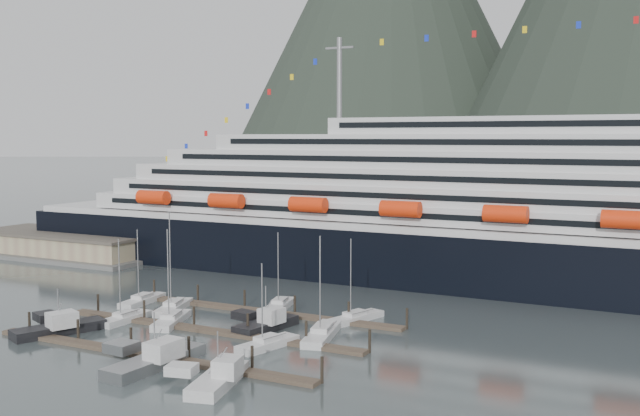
{
  "coord_description": "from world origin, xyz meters",
  "views": [
    {
      "loc": [
        55.37,
        -79.59,
        26.88
      ],
      "look_at": [
        2.76,
        22.0,
        15.92
      ],
      "focal_mm": 42.0,
      "sensor_mm": 36.0,
      "label": 1
    }
  ],
  "objects_px": {
    "cruise_ship": "(543,221)",
    "trawler_c": "(154,359)",
    "sailboat_e": "(142,301)",
    "trawler_e": "(265,324)",
    "trawler_d": "(217,378)",
    "sailboat_c": "(171,321)",
    "sailboat_a": "(125,319)",
    "sailboat_b": "(174,308)",
    "warehouse": "(66,246)",
    "sailboat_d": "(322,335)",
    "sailboat_f": "(280,306)",
    "sailboat_h": "(267,345)",
    "sailboat_g": "(355,318)",
    "trawler_a": "(58,327)"
  },
  "relations": [
    {
      "from": "trawler_c",
      "to": "sailboat_d",
      "type": "bearing_deg",
      "value": -26.29
    },
    {
      "from": "trawler_e",
      "to": "sailboat_e",
      "type": "bearing_deg",
      "value": 88.37
    },
    {
      "from": "cruise_ship",
      "to": "sailboat_d",
      "type": "distance_m",
      "value": 52.46
    },
    {
      "from": "trawler_c",
      "to": "cruise_ship",
      "type": "bearing_deg",
      "value": -21.27
    },
    {
      "from": "sailboat_b",
      "to": "sailboat_h",
      "type": "bearing_deg",
      "value": -132.45
    },
    {
      "from": "warehouse",
      "to": "sailboat_e",
      "type": "bearing_deg",
      "value": -31.83
    },
    {
      "from": "cruise_ship",
      "to": "sailboat_g",
      "type": "xyz_separation_m",
      "value": [
        -19.33,
        -37.07,
        -11.63
      ]
    },
    {
      "from": "sailboat_a",
      "to": "sailboat_h",
      "type": "relative_size",
      "value": 1.1
    },
    {
      "from": "sailboat_b",
      "to": "sailboat_f",
      "type": "height_order",
      "value": "sailboat_b"
    },
    {
      "from": "sailboat_g",
      "to": "sailboat_h",
      "type": "height_order",
      "value": "sailboat_g"
    },
    {
      "from": "warehouse",
      "to": "sailboat_a",
      "type": "distance_m",
      "value": 66.41
    },
    {
      "from": "sailboat_c",
      "to": "trawler_c",
      "type": "distance_m",
      "value": 20.34
    },
    {
      "from": "sailboat_a",
      "to": "sailboat_e",
      "type": "distance_m",
      "value": 12.03
    },
    {
      "from": "cruise_ship",
      "to": "sailboat_h",
      "type": "height_order",
      "value": "cruise_ship"
    },
    {
      "from": "sailboat_e",
      "to": "sailboat_f",
      "type": "height_order",
      "value": "sailboat_e"
    },
    {
      "from": "trawler_a",
      "to": "trawler_d",
      "type": "height_order",
      "value": "trawler_a"
    },
    {
      "from": "sailboat_f",
      "to": "trawler_d",
      "type": "xyz_separation_m",
      "value": [
        12.54,
        -34.79,
        0.45
      ]
    },
    {
      "from": "sailboat_d",
      "to": "sailboat_e",
      "type": "distance_m",
      "value": 35.61
    },
    {
      "from": "sailboat_a",
      "to": "sailboat_d",
      "type": "xyz_separation_m",
      "value": [
        29.45,
        5.53,
        0.02
      ]
    },
    {
      "from": "cruise_ship",
      "to": "trawler_c",
      "type": "distance_m",
      "value": 75.35
    },
    {
      "from": "cruise_ship",
      "to": "trawler_e",
      "type": "xyz_separation_m",
      "value": [
        -28.46,
        -47.27,
        -11.16
      ]
    },
    {
      "from": "warehouse",
      "to": "sailboat_d",
      "type": "height_order",
      "value": "sailboat_d"
    },
    {
      "from": "trawler_c",
      "to": "trawler_e",
      "type": "height_order",
      "value": "trawler_c"
    },
    {
      "from": "sailboat_c",
      "to": "sailboat_g",
      "type": "height_order",
      "value": "sailboat_c"
    },
    {
      "from": "sailboat_f",
      "to": "trawler_c",
      "type": "xyz_separation_m",
      "value": [
        2.16,
        -32.75,
        0.5
      ]
    },
    {
      "from": "sailboat_c",
      "to": "sailboat_a",
      "type": "bearing_deg",
      "value": 87.94
    },
    {
      "from": "sailboat_b",
      "to": "sailboat_f",
      "type": "relative_size",
      "value": 1.27
    },
    {
      "from": "trawler_e",
      "to": "trawler_a",
      "type": "bearing_deg",
      "value": 130.6
    },
    {
      "from": "sailboat_c",
      "to": "trawler_e",
      "type": "bearing_deg",
      "value": -96.24
    },
    {
      "from": "sailboat_e",
      "to": "trawler_d",
      "type": "relative_size",
      "value": 1.08
    },
    {
      "from": "sailboat_b",
      "to": "trawler_e",
      "type": "bearing_deg",
      "value": -117.95
    },
    {
      "from": "trawler_c",
      "to": "trawler_e",
      "type": "distance_m",
      "value": 20.6
    },
    {
      "from": "sailboat_a",
      "to": "sailboat_d",
      "type": "relative_size",
      "value": 0.88
    },
    {
      "from": "trawler_c",
      "to": "sailboat_e",
      "type": "bearing_deg",
      "value": 46.34
    },
    {
      "from": "sailboat_h",
      "to": "cruise_ship",
      "type": "bearing_deg",
      "value": -9.89
    },
    {
      "from": "sailboat_b",
      "to": "sailboat_f",
      "type": "bearing_deg",
      "value": -74.88
    },
    {
      "from": "trawler_e",
      "to": "sailboat_d",
      "type": "bearing_deg",
      "value": -81.09
    },
    {
      "from": "sailboat_a",
      "to": "sailboat_c",
      "type": "distance_m",
      "value": 7.08
    },
    {
      "from": "trawler_c",
      "to": "sailboat_g",
      "type": "bearing_deg",
      "value": -17.67
    },
    {
      "from": "warehouse",
      "to": "sailboat_a",
      "type": "xyz_separation_m",
      "value": [
        53.07,
        -39.89,
        -1.83
      ]
    },
    {
      "from": "sailboat_d",
      "to": "sailboat_e",
      "type": "relative_size",
      "value": 1.15
    },
    {
      "from": "sailboat_d",
      "to": "warehouse",
      "type": "bearing_deg",
      "value": 53.53
    },
    {
      "from": "warehouse",
      "to": "sailboat_d",
      "type": "relative_size",
      "value": 3.18
    },
    {
      "from": "sailboat_e",
      "to": "trawler_e",
      "type": "relative_size",
      "value": 1.15
    },
    {
      "from": "sailboat_h",
      "to": "trawler_e",
      "type": "relative_size",
      "value": 1.05
    },
    {
      "from": "sailboat_c",
      "to": "trawler_e",
      "type": "relative_size",
      "value": 1.31
    },
    {
      "from": "sailboat_g",
      "to": "trawler_d",
      "type": "bearing_deg",
      "value": -165.61
    },
    {
      "from": "trawler_d",
      "to": "sailboat_b",
      "type": "bearing_deg",
      "value": 31.59
    },
    {
      "from": "sailboat_f",
      "to": "trawler_d",
      "type": "relative_size",
      "value": 1.08
    },
    {
      "from": "sailboat_a",
      "to": "sailboat_e",
      "type": "relative_size",
      "value": 1.01
    }
  ]
}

